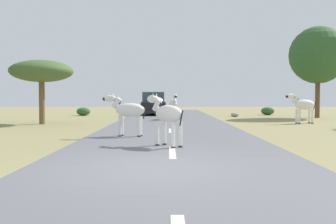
# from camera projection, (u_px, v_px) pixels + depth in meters

# --- Properties ---
(ground_plane) EXTENTS (90.00, 90.00, 0.00)m
(ground_plane) POSITION_uv_depth(u_px,v_px,m) (152.00, 170.00, 7.46)
(ground_plane) COLOR #8E8456
(road) EXTENTS (6.00, 64.00, 0.05)m
(road) POSITION_uv_depth(u_px,v_px,m) (172.00, 169.00, 7.46)
(road) COLOR slate
(road) RESTS_ON ground_plane
(lane_markings) EXTENTS (0.16, 56.00, 0.01)m
(lane_markings) POSITION_uv_depth(u_px,v_px,m) (173.00, 178.00, 6.46)
(lane_markings) COLOR silver
(lane_markings) RESTS_ON road
(zebra_0) EXTENTS (0.61, 1.70, 1.61)m
(zebra_0) POSITION_uv_depth(u_px,v_px,m) (172.00, 104.00, 23.02)
(zebra_0) COLOR silver
(zebra_0) RESTS_ON road
(zebra_1) EXTENTS (1.61, 0.57, 1.52)m
(zebra_1) POSITION_uv_depth(u_px,v_px,m) (127.00, 111.00, 13.27)
(zebra_1) COLOR silver
(zebra_1) RESTS_ON road
(zebra_3) EXTENTS (1.75, 0.68, 1.67)m
(zebra_3) POSITION_uv_depth(u_px,v_px,m) (302.00, 105.00, 20.13)
(zebra_3) COLOR silver
(zebra_3) RESTS_ON ground_plane
(zebra_4) EXTENTS (1.20, 1.34, 1.51)m
(zebra_4) POSITION_uv_depth(u_px,v_px,m) (165.00, 114.00, 10.62)
(zebra_4) COLOR silver
(zebra_4) RESTS_ON road
(car_0) EXTENTS (2.14, 4.40, 1.74)m
(car_0) POSITION_uv_depth(u_px,v_px,m) (152.00, 104.00, 29.09)
(car_0) COLOR black
(car_0) RESTS_ON road
(tree_0) EXTENTS (3.26, 3.26, 3.35)m
(tree_0) POSITION_uv_depth(u_px,v_px,m) (40.00, 72.00, 19.68)
(tree_0) COLOR brown
(tree_0) RESTS_ON ground_plane
(tree_3) EXTENTS (3.86, 3.86, 6.18)m
(tree_3) POSITION_uv_depth(u_px,v_px,m) (317.00, 55.00, 25.43)
(tree_3) COLOR brown
(tree_3) RESTS_ON ground_plane
(bush_0) EXTENTS (1.03, 0.92, 0.62)m
(bush_0) POSITION_uv_depth(u_px,v_px,m) (82.00, 112.00, 28.50)
(bush_0) COLOR #2D5628
(bush_0) RESTS_ON ground_plane
(bush_3) EXTENTS (1.02, 0.92, 0.61)m
(bush_3) POSITION_uv_depth(u_px,v_px,m) (266.00, 111.00, 29.52)
(bush_3) COLOR #2D5628
(bush_3) RESTS_ON ground_plane
(rock_0) EXTENTS (0.59, 0.56, 0.30)m
(rock_0) POSITION_uv_depth(u_px,v_px,m) (234.00, 115.00, 26.96)
(rock_0) COLOR gray
(rock_0) RESTS_ON ground_plane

